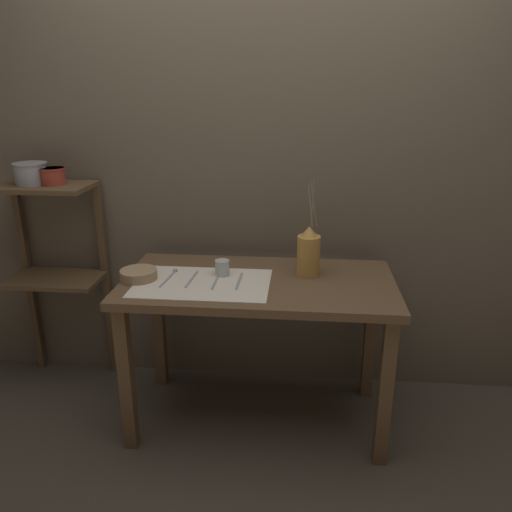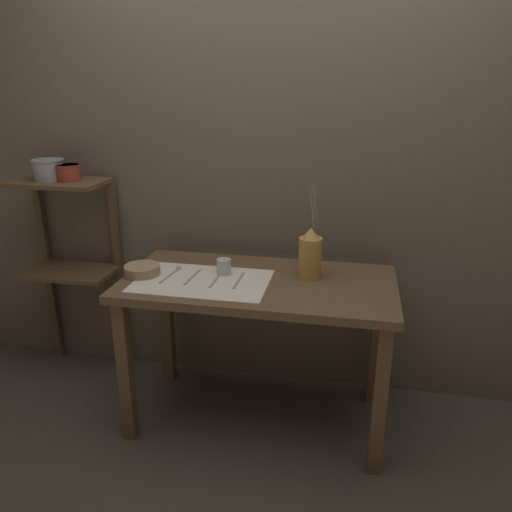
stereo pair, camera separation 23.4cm
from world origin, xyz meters
TOP-DOWN VIEW (x-y plane):
  - ground_plane at (0.00, 0.00)m, footprint 12.00×12.00m
  - stone_wall_back at (0.00, 0.44)m, footprint 7.00×0.06m
  - wooden_table at (0.00, 0.00)m, footprint 1.30×0.66m
  - wooden_shelf_unit at (-1.15, 0.28)m, footprint 0.50×0.30m
  - linen_cloth at (-0.26, -0.07)m, footprint 0.63×0.41m
  - pitcher_with_flowers at (0.24, 0.09)m, footprint 0.11×0.11m
  - wooden_bowl at (-0.57, -0.05)m, footprint 0.17×0.17m
  - glass_tumbler_near at (-0.18, 0.04)m, footprint 0.07×0.07m
  - spoon_outer at (-0.42, 0.02)m, footprint 0.04×0.22m
  - fork_inner at (-0.32, -0.03)m, footprint 0.03×0.21m
  - fork_outer at (-0.20, -0.04)m, footprint 0.01×0.21m
  - knife_center at (-0.09, -0.03)m, footprint 0.01×0.21m
  - metal_pot_large at (-1.20, 0.24)m, footprint 0.17×0.17m
  - metal_pot_small at (-1.08, 0.24)m, footprint 0.13×0.13m

SIDE VIEW (x-z plane):
  - ground_plane at x=0.00m, z-range 0.00..0.00m
  - wooden_table at x=0.00m, z-range 0.28..1.06m
  - linen_cloth at x=-0.26m, z-range 0.78..0.78m
  - fork_inner at x=-0.32m, z-range 0.78..0.79m
  - fork_outer at x=-0.20m, z-range 0.78..0.79m
  - knife_center at x=-0.09m, z-range 0.78..0.79m
  - spoon_outer at x=-0.42m, z-range 0.77..0.80m
  - wooden_bowl at x=-0.57m, z-range 0.78..0.83m
  - wooden_shelf_unit at x=-1.15m, z-range 0.22..1.39m
  - glass_tumbler_near at x=-0.18m, z-range 0.78..0.86m
  - pitcher_with_flowers at x=0.24m, z-range 0.66..1.13m
  - stone_wall_back at x=0.00m, z-range 0.00..2.40m
  - metal_pot_small at x=-1.08m, z-range 1.17..1.26m
  - metal_pot_large at x=-1.20m, z-range 1.18..1.29m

